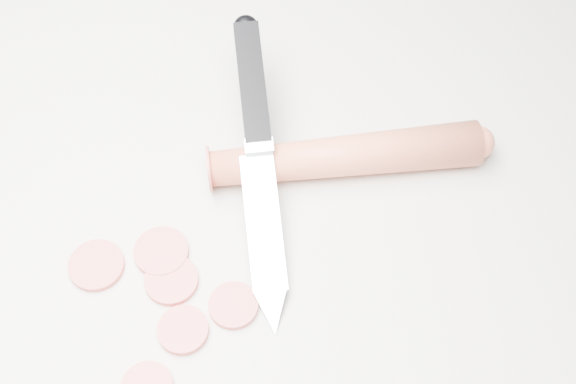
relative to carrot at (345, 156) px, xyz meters
The scene contains 8 objects.
ground 0.13m from the carrot, 121.47° to the right, with size 2.40×2.40×0.00m, color beige.
carrot is the anchor object (origin of this frame).
carrot_slice_0 0.14m from the carrot, 93.54° to the right, with size 0.04×0.04×0.01m, color #CC5349.
carrot_slice_1 0.18m from the carrot, 99.16° to the right, with size 0.04×0.04×0.01m, color #CC5349.
carrot_slice_2 0.16m from the carrot, 119.69° to the right, with size 0.04×0.04×0.01m, color #CC5349.
carrot_slice_4 0.16m from the carrot, 111.08° to the right, with size 0.04×0.04×0.01m, color #CC5349.
carrot_slice_5 0.20m from the carrot, 123.40° to the right, with size 0.04×0.04×0.01m, color #CC5349.
kitchen_knife 0.07m from the carrot, 132.12° to the right, with size 0.17×0.20×0.07m, color silver, non-canonical shape.
Camera 1 is at (0.21, -0.20, 0.53)m, focal length 50.00 mm.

